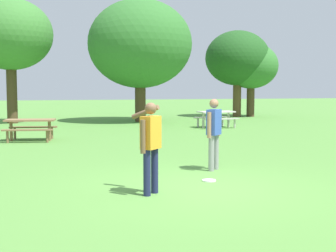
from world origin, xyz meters
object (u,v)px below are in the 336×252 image
Objects in this scene: tree_broad_center at (10,35)px; tree_far_right at (140,44)px; person_thrower at (150,141)px; tree_back_left at (251,66)px; picnic_table_near at (30,125)px; picnic_table_far at (216,116)px; tree_slender_mid at (237,59)px; person_catcher at (214,129)px; frisbee at (209,180)px.

tree_far_right reaches higher than tree_broad_center.
tree_back_left is at bearing 61.16° from person_thrower.
picnic_table_near is at bearing -81.96° from tree_broad_center.
tree_back_left is (14.40, 1.96, -1.38)m from tree_broad_center.
tree_slender_mid is at bearing 60.57° from picnic_table_far.
tree_back_left reaches higher than person_catcher.
tree_broad_center is 14.60m from tree_back_left.
person_thrower is 0.35× the size of tree_back_left.
frisbee is at bearing -73.47° from tree_broad_center.
person_catcher reaches higher than frisbee.
person_thrower is at bearing -115.04° from picnic_table_far.
tree_broad_center is at bearing 106.53° from frisbee.
frisbee is (1.40, 0.84, -0.95)m from person_thrower.
person_thrower is at bearing -78.52° from tree_broad_center.
person_thrower is 22.29m from tree_slender_mid.
person_thrower is 1.00× the size of person_catcher.
person_catcher is 15.53m from tree_far_right.
tree_back_left reaches higher than picnic_table_near.
tree_far_right is 8.13m from tree_back_left.
person_thrower is 0.30× the size of tree_slender_mid.
tree_slender_mid is (9.93, 19.76, 2.73)m from person_thrower.
tree_far_right is (1.22, 15.13, 3.28)m from person_catcher.
picnic_table_near is at bearing 121.17° from person_catcher.
tree_back_left is at bearing 63.24° from person_catcher.
picnic_table_near is 16.58m from tree_slender_mid.
person_catcher is 0.87× the size of picnic_table_near.
tree_broad_center is at bearing -172.25° from tree_back_left.
person_thrower is 1.89m from frisbee.
tree_broad_center is (-4.99, 16.83, 4.58)m from frisbee.
tree_broad_center is 1.38× the size of tree_back_left.
tree_back_left is at bearing 63.40° from frisbee.
person_catcher is at bearing -70.64° from tree_broad_center.
picnic_table_near is at bearing -124.50° from tree_far_right.
picnic_table_near is (-2.38, 9.10, -0.40)m from person_thrower.
frisbee is 0.04× the size of tree_far_right.
picnic_table_far is (8.25, 3.47, 0.00)m from picnic_table_near.
tree_far_right is 1.22× the size of tree_slender_mid.
picnic_table_far is at bearing -59.05° from tree_far_right.
frisbee is 0.04× the size of tree_broad_center.
tree_far_right is at bearing -161.91° from tree_back_left.
person_thrower reaches higher than picnic_table_near.
tree_back_left is (9.41, 18.79, 3.20)m from frisbee.
tree_broad_center is (-3.59, 17.67, 3.63)m from person_thrower.
tree_far_right reaches higher than tree_back_left.
picnic_table_near is at bearing -157.20° from picnic_table_far.
person_catcher is 0.25× the size of tree_broad_center.
picnic_table_near and picnic_table_far have the same top height.
tree_far_right is 7.31m from tree_slender_mid.
tree_far_right reaches higher than picnic_table_near.
picnic_table_far is at bearing 64.96° from person_thrower.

